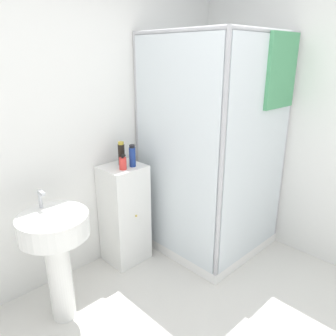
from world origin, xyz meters
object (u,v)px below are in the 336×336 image
(sink, at_px, (56,245))
(shampoo_bottle_blue, at_px, (132,156))
(shampoo_bottle_tall_black, at_px, (121,154))
(soap_dispenser, at_px, (123,163))

(sink, relative_size, shampoo_bottle_blue, 5.02)
(shampoo_bottle_tall_black, height_order, shampoo_bottle_blue, shampoo_bottle_tall_black)
(sink, bearing_deg, shampoo_bottle_blue, 13.44)
(soap_dispenser, height_order, shampoo_bottle_tall_black, shampoo_bottle_tall_black)
(sink, bearing_deg, shampoo_bottle_tall_black, 20.81)
(shampoo_bottle_tall_black, bearing_deg, shampoo_bottle_blue, -69.68)
(soap_dispenser, xyz_separation_m, shampoo_bottle_tall_black, (0.07, 0.10, 0.05))
(sink, height_order, soap_dispenser, soap_dispenser)
(shampoo_bottle_blue, bearing_deg, sink, -166.56)
(soap_dispenser, bearing_deg, sink, -164.90)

